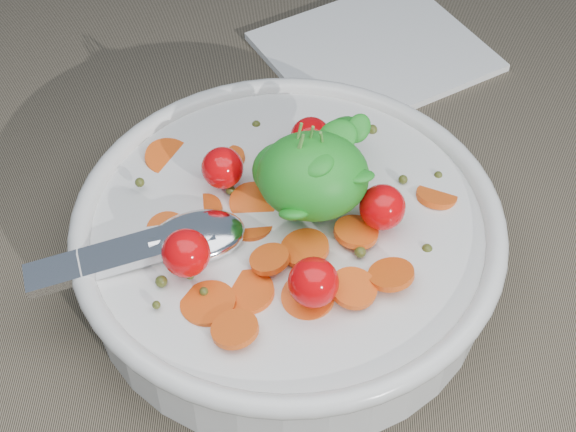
{
  "coord_description": "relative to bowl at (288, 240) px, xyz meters",
  "views": [
    {
      "loc": [
        0.02,
        -0.33,
        0.43
      ],
      "look_at": [
        0.01,
        0.0,
        0.05
      ],
      "focal_mm": 55.0,
      "sensor_mm": 36.0,
      "label": 1
    }
  ],
  "objects": [
    {
      "name": "bowl",
      "position": [
        0.0,
        0.0,
        0.0
      ],
      "size": [
        0.27,
        0.25,
        0.11
      ],
      "color": "silver",
      "rests_on": "ground"
    },
    {
      "name": "ground",
      "position": [
        -0.01,
        -0.0,
        -0.03
      ],
      "size": [
        6.0,
        6.0,
        0.0
      ],
      "primitive_type": "plane",
      "color": "#6C614D",
      "rests_on": "ground"
    },
    {
      "name": "napkin",
      "position": [
        0.06,
        0.21,
        -0.03
      ],
      "size": [
        0.2,
        0.2,
        0.01
      ],
      "primitive_type": "cube",
      "rotation": [
        0.0,
        0.0,
        0.55
      ],
      "color": "white",
      "rests_on": "ground"
    }
  ]
}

